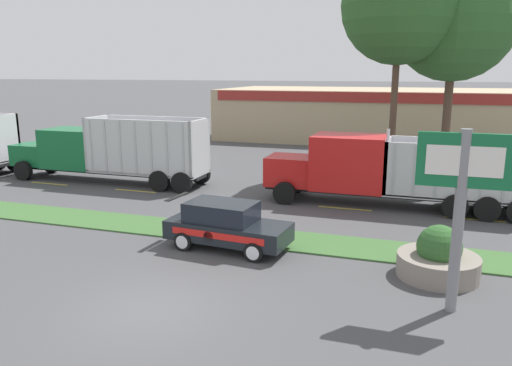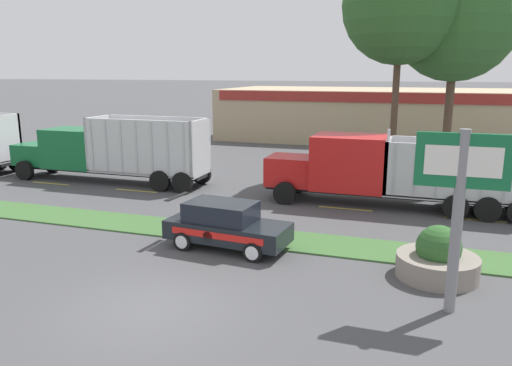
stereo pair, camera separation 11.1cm
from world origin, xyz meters
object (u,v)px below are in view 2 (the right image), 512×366
object	(u,v)px
dump_truck_trail	(94,152)
store_sign_post	(460,188)
stone_planter	(438,259)
dump_truck_far_right	(369,170)
rally_car	(226,225)

from	to	relation	value
dump_truck_trail	store_sign_post	distance (m)	21.12
store_sign_post	stone_planter	xyz separation A→B (m)	(-0.28, 2.19, -2.70)
dump_truck_trail	store_sign_post	bearing A→B (deg)	-29.63
stone_planter	dump_truck_far_right	bearing A→B (deg)	110.27
dump_truck_trail	store_sign_post	world-z (taller)	store_sign_post
rally_car	stone_planter	distance (m)	6.97
dump_truck_trail	stone_planter	xyz separation A→B (m)	(18.03, -8.22, -1.05)
dump_truck_far_right	store_sign_post	world-z (taller)	store_sign_post
stone_planter	rally_car	bearing A→B (deg)	177.16
rally_car	store_sign_post	size ratio (longest dim) A/B	0.94
stone_planter	dump_truck_trail	bearing A→B (deg)	155.49
rally_car	store_sign_post	world-z (taller)	store_sign_post
dump_truck_trail	dump_truck_far_right	world-z (taller)	dump_truck_trail
store_sign_post	stone_planter	bearing A→B (deg)	97.20
dump_truck_far_right	store_sign_post	xyz separation A→B (m)	(3.18, -10.07, 1.65)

